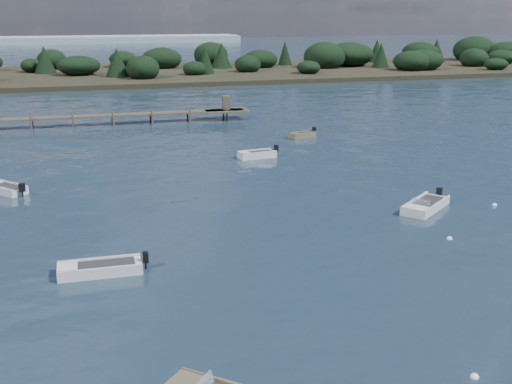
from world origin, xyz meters
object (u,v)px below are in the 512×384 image
object	(u,v)px
tender_far_grey	(6,190)
dinghy_mid_grey	(100,270)
dinghy_mid_white_b	(425,207)
tender_far_white	(257,156)
tender_far_grey_b	(302,136)

from	to	relation	value
tender_far_grey	dinghy_mid_grey	world-z (taller)	tender_far_grey
tender_far_grey	dinghy_mid_white_b	xyz separation A→B (m)	(26.26, -11.47, -0.01)
dinghy_mid_grey	tender_far_white	size ratio (longest dim) A/B	1.19
dinghy_mid_white_b	tender_far_white	size ratio (longest dim) A/B	1.21
tender_far_grey	dinghy_mid_white_b	world-z (taller)	tender_far_grey
tender_far_grey	dinghy_mid_white_b	distance (m)	28.65
tender_far_grey	tender_far_grey_b	size ratio (longest dim) A/B	1.06
dinghy_mid_grey	dinghy_mid_white_b	distance (m)	21.14
tender_far_grey	tender_far_white	distance (m)	20.72
tender_far_grey	tender_far_grey_b	distance (m)	29.81
dinghy_mid_grey	dinghy_mid_white_b	bearing A→B (deg)	13.43
tender_far_grey_b	dinghy_mid_white_b	bearing A→B (deg)	-91.10
dinghy_mid_white_b	tender_far_white	bearing A→B (deg)	110.26
tender_far_grey_b	dinghy_mid_white_b	size ratio (longest dim) A/B	0.72
dinghy_mid_grey	tender_far_grey_b	world-z (taller)	dinghy_mid_grey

